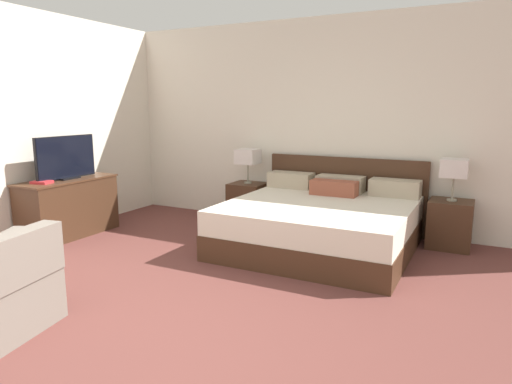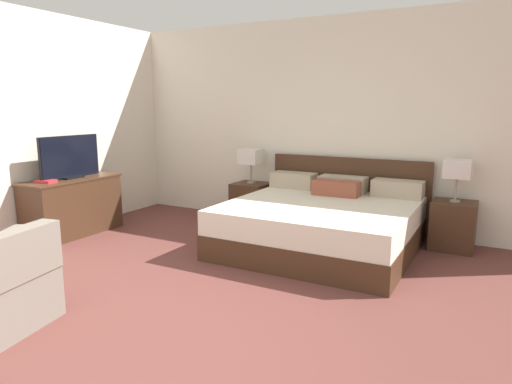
# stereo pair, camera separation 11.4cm
# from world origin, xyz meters

# --- Properties ---
(ground_plane) EXTENTS (11.74, 11.74, 0.00)m
(ground_plane) POSITION_xyz_m (0.00, 0.00, 0.00)
(ground_plane) COLOR brown
(wall_back) EXTENTS (7.12, 0.06, 2.74)m
(wall_back) POSITION_xyz_m (0.00, 3.94, 1.37)
(wall_back) COLOR silver
(wall_back) RESTS_ON ground
(wall_left) EXTENTS (0.06, 5.71, 2.74)m
(wall_left) POSITION_xyz_m (-2.99, 1.66, 1.37)
(wall_left) COLOR silver
(wall_left) RESTS_ON ground
(bed) EXTENTS (2.08, 1.98, 0.96)m
(bed) POSITION_xyz_m (0.31, 2.94, 0.30)
(bed) COLOR #422819
(bed) RESTS_ON ground
(nightstand_left) EXTENTS (0.47, 0.45, 0.55)m
(nightstand_left) POSITION_xyz_m (-1.01, 3.63, 0.28)
(nightstand_left) COLOR #422819
(nightstand_left) RESTS_ON ground
(nightstand_right) EXTENTS (0.47, 0.45, 0.55)m
(nightstand_right) POSITION_xyz_m (1.62, 3.63, 0.28)
(nightstand_right) COLOR #422819
(nightstand_right) RESTS_ON ground
(table_lamp_left) EXTENTS (0.29, 0.29, 0.48)m
(table_lamp_left) POSITION_xyz_m (-1.01, 3.63, 0.92)
(table_lamp_left) COLOR gray
(table_lamp_left) RESTS_ON nightstand_left
(table_lamp_right) EXTENTS (0.29, 0.29, 0.48)m
(table_lamp_right) POSITION_xyz_m (1.62, 3.63, 0.92)
(table_lamp_right) COLOR gray
(table_lamp_right) RESTS_ON nightstand_right
(dresser) EXTENTS (0.51, 1.23, 0.72)m
(dresser) POSITION_xyz_m (-2.68, 1.99, 0.37)
(dresser) COLOR #422819
(dresser) RESTS_ON ground
(tv) EXTENTS (0.18, 0.86, 0.53)m
(tv) POSITION_xyz_m (-2.68, 2.00, 0.98)
(tv) COLOR black
(tv) RESTS_ON dresser
(book_red_cover) EXTENTS (0.24, 0.20, 0.03)m
(book_red_cover) POSITION_xyz_m (-2.67, 1.63, 0.74)
(book_red_cover) COLOR #B7282D
(book_red_cover) RESTS_ON dresser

